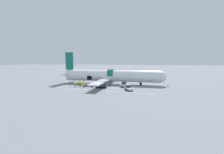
% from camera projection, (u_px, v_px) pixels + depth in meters
% --- Properties ---
extents(ground_plane, '(500.00, 500.00, 0.00)m').
position_uv_depth(ground_plane, '(115.00, 87.00, 46.63)').
color(ground_plane, gray).
extents(apron_marking_line, '(29.08, 3.36, 0.01)m').
position_uv_depth(apron_marking_line, '(102.00, 91.00, 41.67)').
color(apron_marking_line, silver).
rests_on(apron_marking_line, ground_plane).
extents(airplane, '(37.92, 30.25, 11.43)m').
position_uv_depth(airplane, '(110.00, 76.00, 53.23)').
color(airplane, white).
rests_on(airplane, ground_plane).
extents(baggage_tug_lead, '(3.13, 2.03, 1.71)m').
position_uv_depth(baggage_tug_lead, '(125.00, 85.00, 46.76)').
color(baggage_tug_lead, silver).
rests_on(baggage_tug_lead, ground_plane).
extents(baggage_tug_mid, '(2.55, 3.13, 1.45)m').
position_uv_depth(baggage_tug_mid, '(129.00, 88.00, 41.83)').
color(baggage_tug_mid, silver).
rests_on(baggage_tug_mid, ground_plane).
extents(baggage_cart_loading, '(3.56, 2.35, 1.14)m').
position_uv_depth(baggage_cart_loading, '(89.00, 85.00, 48.80)').
color(baggage_cart_loading, '#999BA0').
rests_on(baggage_cart_loading, ground_plane).
extents(ground_crew_loader_a, '(0.44, 0.58, 1.66)m').
position_uv_depth(ground_crew_loader_a, '(75.00, 84.00, 46.94)').
color(ground_crew_loader_a, '#2D2D33').
rests_on(ground_crew_loader_a, ground_plane).
extents(ground_crew_loader_b, '(0.62, 0.50, 1.78)m').
position_uv_depth(ground_crew_loader_b, '(81.00, 84.00, 47.87)').
color(ground_crew_loader_b, '#2D2D33').
rests_on(ground_crew_loader_b, ground_plane).
extents(ground_crew_driver, '(0.50, 0.58, 1.69)m').
position_uv_depth(ground_crew_driver, '(84.00, 82.00, 51.31)').
color(ground_crew_driver, '#2D2D33').
rests_on(ground_crew_driver, ground_plane).
extents(ground_crew_supervisor, '(0.54, 0.64, 1.86)m').
position_uv_depth(ground_crew_supervisor, '(79.00, 83.00, 49.13)').
color(ground_crew_supervisor, '#1E2338').
rests_on(ground_crew_supervisor, ground_plane).
extents(ground_crew_helper, '(0.58, 0.50, 1.68)m').
position_uv_depth(ground_crew_helper, '(84.00, 85.00, 46.26)').
color(ground_crew_helper, '#1E2338').
rests_on(ground_crew_helper, ground_plane).
extents(suitcase_on_tarmac_upright, '(0.51, 0.29, 0.61)m').
position_uv_depth(suitcase_on_tarmac_upright, '(92.00, 87.00, 46.07)').
color(suitcase_on_tarmac_upright, '#721951').
rests_on(suitcase_on_tarmac_upright, ground_plane).
extents(safety_cone_nose, '(0.49, 0.49, 0.69)m').
position_uv_depth(safety_cone_nose, '(168.00, 86.00, 47.90)').
color(safety_cone_nose, black).
rests_on(safety_cone_nose, ground_plane).
extents(safety_cone_engine_left, '(0.58, 0.58, 0.77)m').
position_uv_depth(safety_cone_engine_left, '(90.00, 91.00, 39.29)').
color(safety_cone_engine_left, black).
rests_on(safety_cone_engine_left, ground_plane).
extents(safety_cone_wingtip, '(0.48, 0.48, 0.69)m').
position_uv_depth(safety_cone_wingtip, '(106.00, 87.00, 45.98)').
color(safety_cone_wingtip, black).
rests_on(safety_cone_wingtip, ground_plane).
extents(safety_cone_tail, '(0.64, 0.64, 0.62)m').
position_uv_depth(safety_cone_tail, '(64.00, 83.00, 55.07)').
color(safety_cone_tail, black).
rests_on(safety_cone_tail, ground_plane).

